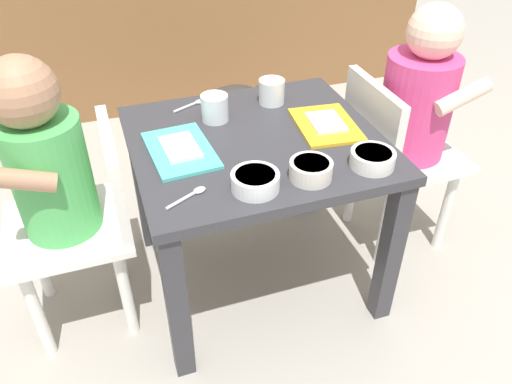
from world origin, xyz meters
name	(u,v)px	position (x,y,z in m)	size (l,w,h in m)	color
ground_plane	(256,273)	(0.00, 0.00, 0.00)	(7.00, 7.00, 0.00)	#9E998E
dining_table	(256,166)	(0.00, 0.00, 0.37)	(0.58, 0.53, 0.45)	#333338
seated_child_left	(55,173)	(-0.45, 0.01, 0.44)	(0.28, 0.28, 0.70)	white
seated_child_right	(413,107)	(0.45, 0.03, 0.44)	(0.28, 0.28, 0.71)	white
dog	(221,117)	(0.06, 0.53, 0.23)	(0.41, 0.27, 0.34)	#332D28
food_tray_left	(181,151)	(-0.18, 0.00, 0.45)	(0.15, 0.22, 0.02)	#4CC6BC
food_tray_right	(327,125)	(0.18, 0.00, 0.45)	(0.16, 0.20, 0.02)	gold
water_cup_left	(272,93)	(0.10, 0.16, 0.48)	(0.07, 0.07, 0.06)	white
water_cup_right	(215,109)	(-0.07, 0.12, 0.48)	(0.07, 0.07, 0.07)	white
cereal_bowl_left_side	(311,170)	(0.05, -0.19, 0.47)	(0.09, 0.09, 0.04)	silver
cereal_bowl_right_side	(255,181)	(-0.07, -0.19, 0.47)	(0.10, 0.10, 0.04)	white
veggie_bowl_far	(373,158)	(0.20, -0.19, 0.47)	(0.10, 0.10, 0.04)	white
spoon_by_left_tray	(190,195)	(-0.20, -0.17, 0.45)	(0.09, 0.06, 0.01)	silver
spoon_by_right_tray	(192,104)	(-0.10, 0.21, 0.45)	(0.10, 0.05, 0.01)	silver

